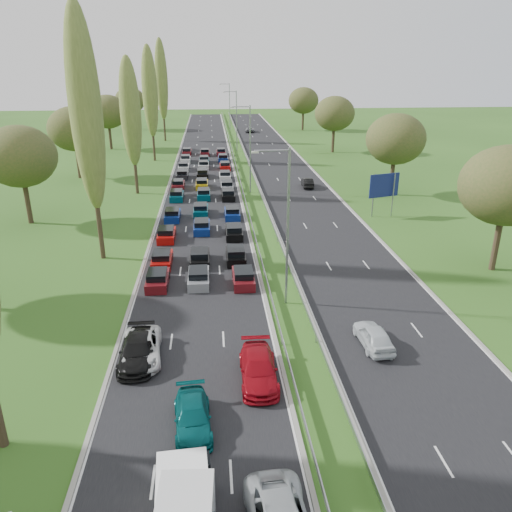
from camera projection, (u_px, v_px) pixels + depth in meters
name	position (u px, v px, depth m)	size (l,w,h in m)	color
ground	(249.00, 189.00, 73.08)	(260.00, 260.00, 0.00)	#2B5219
near_carriageway	(203.00, 186.00, 74.83)	(10.50, 215.00, 0.04)	black
far_carriageway	(292.00, 184.00, 75.96)	(10.50, 215.00, 0.04)	black
central_reservation	(248.00, 182.00, 75.19)	(2.36, 215.00, 0.32)	gray
lamp_columns	(250.00, 150.00, 69.03)	(0.18, 140.18, 12.00)	gray
poplar_row	(116.00, 110.00, 56.24)	(2.80, 127.80, 22.44)	#2D2116
woodland_left	(9.00, 162.00, 51.95)	(8.00, 166.00, 11.10)	#2D2116
woodland_right	(420.00, 149.00, 59.53)	(8.00, 153.00, 11.10)	#2D2116
traffic_queue_fill	(203.00, 192.00, 69.95)	(9.06, 66.80, 0.80)	#590F14
near_car_2	(142.00, 348.00, 31.29)	(2.36, 5.12, 1.42)	silver
near_car_3	(137.00, 351.00, 30.98)	(2.09, 5.13, 1.49)	black
near_car_7	(193.00, 417.00, 25.37)	(1.85, 4.55, 1.32)	#054F51
near_car_11	(258.00, 369.00, 29.14)	(2.13, 5.24, 1.52)	maroon
far_car_0	(374.00, 336.00, 32.68)	(1.72, 4.28, 1.46)	silver
far_car_1	(307.00, 183.00, 73.87)	(1.47, 4.20, 1.39)	black
far_car_2	(250.00, 129.00, 131.13)	(2.29, 4.97, 1.38)	slate
direction_sign	(384.00, 187.00, 59.08)	(3.87, 1.21, 5.20)	gray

